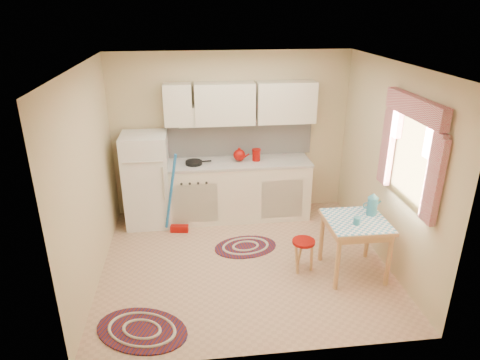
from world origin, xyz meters
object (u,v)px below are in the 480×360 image
at_px(base_cabinets, 235,191).
at_px(table, 354,247).
at_px(stool, 303,255).
at_px(fridge, 147,180).

xyz_separation_m(base_cabinets, table, (1.28, -1.68, -0.08)).
xyz_separation_m(base_cabinets, stool, (0.68, -1.56, -0.23)).
height_order(base_cabinets, stool, base_cabinets).
height_order(fridge, stool, fridge).
bearing_deg(stool, base_cabinets, 113.45).
distance_m(base_cabinets, table, 2.11).
relative_size(base_cabinets, stool, 5.36).
bearing_deg(fridge, stool, -37.15).
bearing_deg(base_cabinets, stool, -66.55).
distance_m(fridge, base_cabinets, 1.34).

